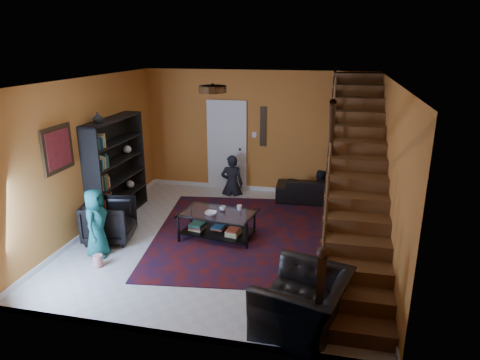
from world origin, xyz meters
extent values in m
plane|color=beige|center=(0.00, 0.00, 0.00)|extent=(5.50, 5.50, 0.00)
plane|color=#C56F2B|center=(0.00, 2.75, 1.40)|extent=(5.20, 0.00, 5.20)
plane|color=#C56F2B|center=(0.00, -2.75, 1.40)|extent=(5.20, 0.00, 5.20)
plane|color=#C56F2B|center=(-2.60, 0.00, 1.40)|extent=(0.00, 5.50, 5.50)
plane|color=#C56F2B|center=(2.60, 0.00, 1.40)|extent=(0.00, 5.50, 5.50)
plane|color=white|center=(0.00, 0.00, 2.80)|extent=(5.50, 5.50, 0.00)
cube|color=silver|center=(0.00, 2.74, 0.05)|extent=(5.20, 0.02, 0.10)
cube|color=silver|center=(-2.59, 0.00, 0.05)|extent=(0.02, 5.50, 0.10)
cube|color=#C56F2B|center=(2.12, 0.00, 1.32)|extent=(0.95, 4.92, 2.83)
cube|color=black|center=(1.67, 0.00, 1.40)|extent=(0.04, 5.02, 3.02)
cylinder|color=black|center=(1.70, 0.00, 1.85)|extent=(0.07, 4.20, 2.44)
cube|color=black|center=(1.70, -2.40, 0.55)|extent=(0.10, 0.10, 1.10)
cube|color=black|center=(-2.41, 0.60, 1.00)|extent=(0.35, 1.80, 2.00)
cube|color=black|center=(-2.41, 0.60, 0.40)|extent=(0.35, 1.72, 0.03)
cube|color=black|center=(-2.41, 0.60, 1.16)|extent=(0.35, 1.72, 0.03)
cube|color=silver|center=(-0.70, 2.73, 1.02)|extent=(0.82, 0.05, 2.05)
cube|color=maroon|center=(-2.57, -0.90, 1.75)|extent=(0.04, 0.74, 0.74)
cube|color=black|center=(0.15, 2.73, 1.55)|extent=(0.14, 0.03, 0.90)
cylinder|color=#3F2814|center=(0.00, -0.80, 2.74)|extent=(0.40, 0.40, 0.10)
cube|color=#490F0D|center=(0.26, 0.28, 0.01)|extent=(3.71, 4.11, 0.02)
imported|color=black|center=(1.50, 2.30, 0.27)|extent=(1.90, 0.82, 0.55)
imported|color=black|center=(-2.05, -0.45, 0.37)|extent=(0.95, 0.94, 0.74)
imported|color=black|center=(1.50, -2.25, 0.37)|extent=(1.26, 1.36, 0.74)
imported|color=black|center=(-0.49, 2.35, 0.25)|extent=(0.54, 0.39, 1.39)
imported|color=black|center=(1.50, 2.35, 0.13)|extent=(0.61, 0.50, 1.17)
imported|color=#1A6560|center=(-1.95, -1.03, 0.58)|extent=(0.44, 0.61, 1.16)
cube|color=black|center=(-0.81, -0.31, 0.24)|extent=(0.03, 0.03, 0.48)
cube|color=black|center=(0.41, -0.31, 0.24)|extent=(0.03, 0.03, 0.48)
cube|color=black|center=(-0.81, 0.38, 0.24)|extent=(0.03, 0.03, 0.48)
cube|color=black|center=(0.41, 0.38, 0.24)|extent=(0.03, 0.03, 0.48)
cube|color=black|center=(-0.20, 0.03, 0.13)|extent=(1.32, 0.87, 0.02)
cube|color=silver|center=(-0.20, 0.03, 0.48)|extent=(1.39, 0.94, 0.02)
imported|color=#999999|center=(-0.12, 0.13, 0.54)|extent=(0.15, 0.15, 0.09)
imported|color=#999999|center=(0.16, 0.23, 0.54)|extent=(0.11, 0.11, 0.09)
imported|color=#999999|center=(-0.29, -0.08, 0.52)|extent=(0.22, 0.22, 0.05)
imported|color=#999999|center=(-2.41, 0.10, 2.10)|extent=(0.18, 0.18, 0.19)
cylinder|color=red|center=(-1.76, -1.38, 0.11)|extent=(0.19, 0.19, 0.17)
camera|label=1|loc=(1.73, -6.76, 3.38)|focal=32.00mm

